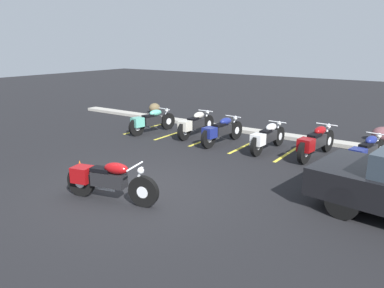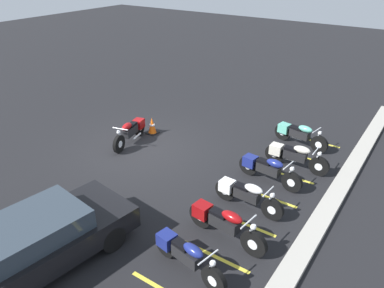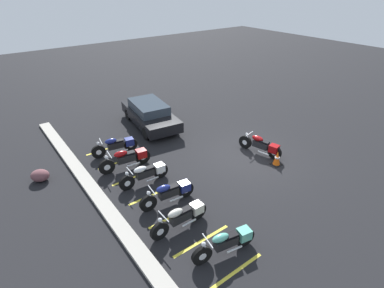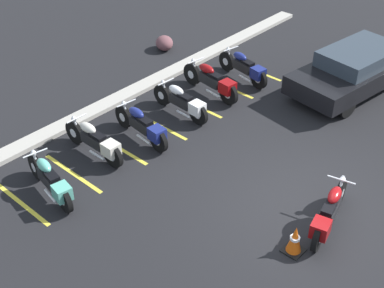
% 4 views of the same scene
% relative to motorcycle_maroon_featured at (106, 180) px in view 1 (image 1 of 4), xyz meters
% --- Properties ---
extents(ground, '(60.00, 60.00, 0.00)m').
position_rel_motorcycle_maroon_featured_xyz_m(ground, '(0.20, 0.68, -0.45)').
color(ground, black).
extents(motorcycle_maroon_featured, '(2.10, 0.80, 0.84)m').
position_rel_motorcycle_maroon_featured_xyz_m(motorcycle_maroon_featured, '(0.00, 0.00, 0.00)').
color(motorcycle_maroon_featured, black).
rests_on(motorcycle_maroon_featured, ground).
extents(parked_bike_0, '(0.71, 2.07, 0.82)m').
position_rel_motorcycle_maroon_featured_xyz_m(parked_bike_0, '(-3.22, 5.10, -0.01)').
color(parked_bike_0, black).
rests_on(parked_bike_0, ground).
extents(parked_bike_1, '(0.59, 2.11, 0.83)m').
position_rel_motorcycle_maroon_featured_xyz_m(parked_bike_1, '(-1.59, 5.54, -0.00)').
color(parked_bike_1, black).
rests_on(parked_bike_1, ground).
extents(parked_bike_2, '(0.62, 2.10, 0.83)m').
position_rel_motorcycle_maroon_featured_xyz_m(parked_bike_2, '(-0.34, 5.19, -0.01)').
color(parked_bike_2, black).
rests_on(parked_bike_2, ground).
extents(parked_bike_3, '(0.58, 2.06, 0.81)m').
position_rel_motorcycle_maroon_featured_xyz_m(parked_bike_3, '(1.22, 5.26, -0.01)').
color(parked_bike_3, black).
rests_on(parked_bike_3, ground).
extents(parked_bike_4, '(0.67, 2.23, 0.88)m').
position_rel_motorcycle_maroon_featured_xyz_m(parked_bike_4, '(2.62, 5.38, 0.02)').
color(parked_bike_4, black).
rests_on(parked_bike_4, ground).
extents(parked_bike_5, '(0.71, 2.08, 0.82)m').
position_rel_motorcycle_maroon_featured_xyz_m(parked_bike_5, '(3.97, 5.24, -0.01)').
color(parked_bike_5, black).
rests_on(parked_bike_5, ground).
extents(concrete_curb, '(18.00, 0.50, 0.12)m').
position_rel_motorcycle_maroon_featured_xyz_m(concrete_curb, '(0.20, 7.19, -0.39)').
color(concrete_curb, '#A8A399').
rests_on(concrete_curb, ground).
extents(landscape_rock_0, '(0.50, 0.56, 0.45)m').
position_rel_motorcycle_maroon_featured_xyz_m(landscape_rock_0, '(-5.75, 8.31, -0.22)').
color(landscape_rock_0, brown).
rests_on(landscape_rock_0, ground).
extents(landscape_rock_1, '(0.89, 0.92, 0.48)m').
position_rel_motorcycle_maroon_featured_xyz_m(landscape_rock_1, '(3.87, 8.58, -0.21)').
color(landscape_rock_1, brown).
rests_on(landscape_rock_1, ground).
extents(traffic_cone, '(0.40, 0.40, 0.64)m').
position_rel_motorcycle_maroon_featured_xyz_m(traffic_cone, '(-1.00, 0.15, -0.14)').
color(traffic_cone, black).
rests_on(traffic_cone, ground).
extents(stall_line_0, '(0.10, 2.10, 0.00)m').
position_rel_motorcycle_maroon_featured_xyz_m(stall_line_0, '(-3.86, 5.42, -0.44)').
color(stall_line_0, gold).
rests_on(stall_line_0, ground).
extents(stall_line_1, '(0.10, 2.10, 0.00)m').
position_rel_motorcycle_maroon_featured_xyz_m(stall_line_1, '(-2.44, 5.42, -0.44)').
color(stall_line_1, gold).
rests_on(stall_line_1, ground).
extents(stall_line_2, '(0.10, 2.10, 0.00)m').
position_rel_motorcycle_maroon_featured_xyz_m(stall_line_2, '(-1.01, 5.42, -0.44)').
color(stall_line_2, gold).
rests_on(stall_line_2, ground).
extents(stall_line_3, '(0.10, 2.10, 0.00)m').
position_rel_motorcycle_maroon_featured_xyz_m(stall_line_3, '(0.42, 5.42, -0.44)').
color(stall_line_3, gold).
rests_on(stall_line_3, ground).
extents(stall_line_4, '(0.10, 2.10, 0.00)m').
position_rel_motorcycle_maroon_featured_xyz_m(stall_line_4, '(1.84, 5.42, -0.44)').
color(stall_line_4, gold).
rests_on(stall_line_4, ground).
extents(stall_line_5, '(0.10, 2.10, 0.00)m').
position_rel_motorcycle_maroon_featured_xyz_m(stall_line_5, '(3.27, 5.42, -0.44)').
color(stall_line_5, gold).
rests_on(stall_line_5, ground).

